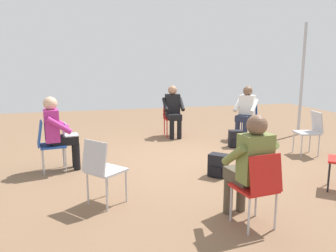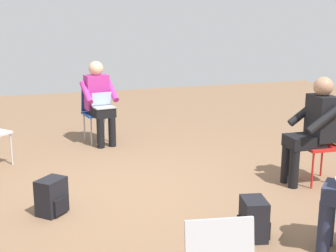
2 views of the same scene
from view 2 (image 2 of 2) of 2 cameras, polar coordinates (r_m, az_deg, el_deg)
ground_plane at (r=5.18m, az=-3.59°, el=-8.27°), size 14.26×14.26×0.00m
chair_south at (r=5.68m, az=18.57°, el=-1.72°), size 0.42×0.46×0.85m
chair_east at (r=7.27m, az=-8.75°, el=2.05°), size 0.49×0.45×0.85m
person_with_laptop at (r=7.08m, az=-8.36°, el=3.37°), size 0.56×0.54×1.24m
person_in_black at (r=5.55m, az=17.29°, el=0.12°), size 0.51×0.54×1.24m
backpack_near_laptop_user at (r=4.77m, az=-13.99°, el=-8.58°), size 0.34×0.34×0.36m
backpack_by_empty_chair at (r=4.23m, az=10.39°, el=-11.34°), size 0.32×0.29×0.36m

